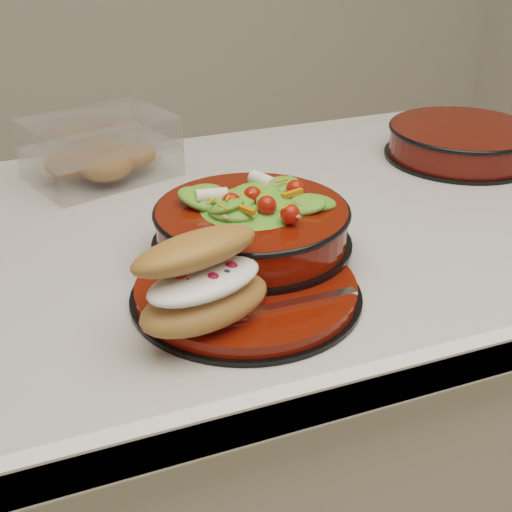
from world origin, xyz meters
name	(u,v)px	position (x,y,z in m)	size (l,w,h in m)	color
island_counter	(232,466)	(0.00, 0.00, 0.45)	(1.24, 0.74, 0.90)	silver
dinner_plate	(247,290)	(-0.04, -0.19, 0.91)	(0.26, 0.26, 0.02)	black
salad_bowl	(252,218)	(-0.01, -0.11, 0.96)	(0.25, 0.25, 0.10)	black
croissant	(203,281)	(-0.11, -0.24, 0.96)	(0.17, 0.13, 0.09)	#B16B36
fork	(277,307)	(-0.03, -0.25, 0.92)	(0.17, 0.02, 0.00)	silver
pastry_box	(100,150)	(-0.12, 0.24, 0.94)	(0.25, 0.21, 0.09)	white
extra_bowl	(462,141)	(0.45, 0.10, 0.93)	(0.25, 0.25, 0.05)	black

